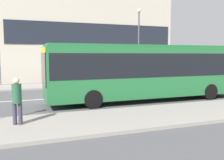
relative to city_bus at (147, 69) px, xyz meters
name	(u,v)px	position (x,y,z in m)	size (l,w,h in m)	color
ground_plane	(76,97)	(-3.79, 2.50, -1.88)	(120.00, 120.00, 0.00)	#4F4F51
sidewalk_near	(109,120)	(-3.79, -3.75, -1.82)	(44.00, 3.50, 0.13)	gray
sidewalk_far	(61,85)	(-3.79, 8.75, -1.82)	(44.00, 3.50, 0.13)	gray
lane_centerline	(76,97)	(-3.79, 2.50, -1.88)	(41.80, 0.16, 0.01)	silver
apartment_block_left_tower	(88,1)	(0.38, 14.86, 6.94)	(18.19, 5.81, 17.67)	beige
city_bus	(147,69)	(0.00, 0.00, 0.00)	(11.97, 2.49, 3.27)	#236B38
parked_car_0	(214,77)	(10.55, 6.01, -1.28)	(4.40, 1.75, 1.25)	navy
pedestrian_near_stop	(17,98)	(-7.26, -3.42, -0.76)	(0.34, 0.34, 1.74)	#383347
street_lamp	(139,38)	(3.35, 7.91, 2.41)	(0.36, 0.36, 6.82)	#4C4C51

